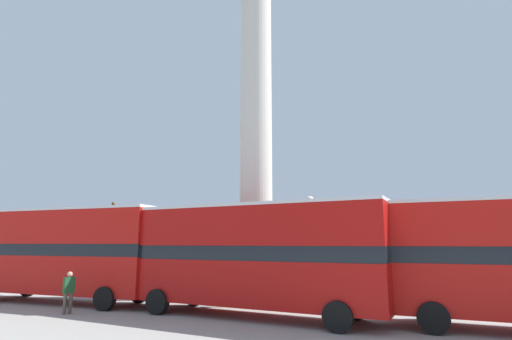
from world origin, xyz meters
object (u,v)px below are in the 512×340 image
Objects in this scene: bus_a at (253,254)px; street_lamp at (311,246)px; equestrian_statue at (110,260)px; pedestrian_near_lamp at (69,290)px; bus_c at (65,250)px; monument_column at (256,164)px.

bus_a is 2.14× the size of street_lamp.
bus_a is 16.38m from equestrian_statue.
equestrian_statue is at bearing 49.40° from pedestrian_near_lamp.
pedestrian_near_lamp is at bearing -41.03° from bus_c.
street_lamp is 10.61m from pedestrian_near_lamp.
bus_a is 7.72m from pedestrian_near_lamp.
street_lamp is at bearing 15.27° from bus_c.
monument_column is 2.31× the size of bus_c.
bus_a is 1.86× the size of equestrian_statue.
street_lamp reaches higher than bus_c.
bus_c is at bearing -81.29° from equestrian_statue.
bus_c is 9.05m from equestrian_statue.
monument_column reaches higher than pedestrian_near_lamp.
bus_a is 10.04m from bus_c.
monument_column reaches higher than equestrian_statue.
monument_column is 4.71× the size of street_lamp.
bus_a is 3.91m from street_lamp.
bus_c is at bearing -163.09° from street_lamp.
street_lamp is (15.68, -4.49, 1.03)m from equestrian_statue.
monument_column is 7.62m from bus_a.
bus_a is 6.45× the size of pedestrian_near_lamp.
bus_c is 3.89m from pedestrian_near_lamp.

